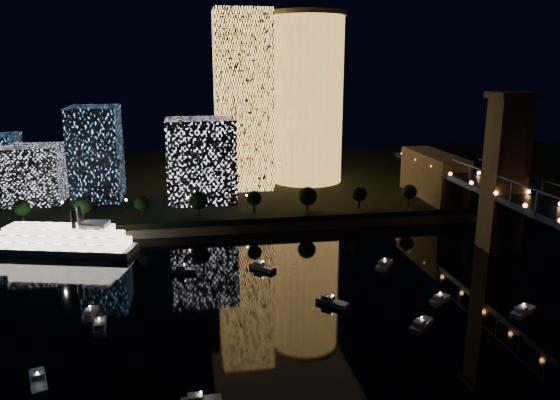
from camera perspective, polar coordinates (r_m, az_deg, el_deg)
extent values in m
plane|color=black|center=(123.91, 7.20, -14.23)|extent=(520.00, 520.00, 0.00)
cube|color=black|center=(271.90, -2.46, 2.28)|extent=(420.00, 160.00, 5.00)
cube|color=#6B5E4C|center=(197.36, 0.40, -2.64)|extent=(420.00, 6.00, 3.00)
cylinder|color=#FFB551|center=(250.45, 2.86, 10.29)|extent=(32.00, 32.00, 73.19)
cylinder|color=#6B5E4C|center=(250.68, 2.97, 18.89)|extent=(34.00, 34.00, 2.00)
cube|color=#FFB551|center=(238.81, -3.91, 10.31)|extent=(23.60, 23.60, 75.08)
cube|color=white|center=(217.99, -8.25, 4.17)|extent=(26.37, 22.31, 32.45)
cube|color=#5DA7FF|center=(230.21, -18.63, 4.67)|extent=(18.49, 24.04, 36.98)
cube|color=white|center=(234.60, -24.42, 2.48)|extent=(22.29, 20.26, 22.29)
cube|color=#6B5E4C|center=(185.72, 22.43, 2.35)|extent=(11.00, 9.00, 48.00)
cube|color=#6B5E4C|center=(182.68, 23.18, 10.04)|extent=(13.00, 11.00, 2.00)
cube|color=#6B5E4C|center=(231.12, 15.69, 1.90)|extent=(12.00, 40.00, 23.00)
cube|color=#18294E|center=(172.06, 23.35, 0.53)|extent=(0.50, 0.50, 7.00)
cube|color=#18294E|center=(192.09, 19.54, 2.21)|extent=(0.50, 0.50, 7.00)
sphere|color=orange|center=(179.56, 21.64, 0.67)|extent=(1.20, 1.20, 1.20)
sphere|color=orange|center=(218.34, 15.62, 3.42)|extent=(1.20, 1.20, 1.20)
cube|color=silver|center=(187.01, -21.88, -4.78)|extent=(48.18, 22.38, 2.35)
cube|color=white|center=(186.32, -21.94, -4.12)|extent=(44.14, 20.43, 2.15)
cube|color=white|center=(185.69, -22.00, -3.49)|extent=(40.11, 18.49, 2.15)
cube|color=white|center=(185.09, -22.07, -2.86)|extent=(34.18, 16.05, 2.15)
cube|color=silver|center=(179.55, -18.78, -2.45)|extent=(9.07, 7.67, 1.76)
cylinder|color=black|center=(179.73, -20.80, -1.90)|extent=(1.37, 1.37, 5.87)
cylinder|color=black|center=(183.11, -20.27, -1.56)|extent=(1.37, 1.37, 5.87)
cube|color=silver|center=(145.29, 16.35, -10.00)|extent=(6.87, 5.78, 1.20)
cube|color=silver|center=(144.01, 16.18, -9.73)|extent=(2.99, 2.85, 1.00)
sphere|color=white|center=(144.50, 16.40, -9.28)|extent=(0.36, 0.36, 0.36)
cube|color=silver|center=(140.08, -19.21, -11.18)|extent=(2.99, 7.18, 1.20)
cube|color=silver|center=(138.72, -19.36, -10.95)|extent=(2.07, 2.63, 1.00)
sphere|color=white|center=(139.26, -19.28, -10.43)|extent=(0.36, 0.36, 0.36)
cube|color=silver|center=(160.33, -9.96, -7.28)|extent=(7.26, 3.40, 1.20)
cube|color=silver|center=(160.12, -10.35, -6.91)|extent=(2.72, 2.21, 1.00)
sphere|color=white|center=(159.62, -9.99, -6.61)|extent=(0.36, 0.36, 0.36)
cube|color=silver|center=(164.92, 10.84, -6.70)|extent=(7.51, 8.35, 1.20)
cube|color=silver|center=(163.39, 10.71, -6.48)|extent=(3.61, 3.72, 1.00)
sphere|color=white|center=(164.22, 10.87, -6.05)|extent=(0.36, 0.36, 0.36)
cube|color=silver|center=(138.84, 5.49, -10.63)|extent=(7.64, 7.79, 1.20)
cube|color=silver|center=(138.96, 5.06, -10.10)|extent=(3.55, 3.57, 1.00)
sphere|color=white|center=(138.01, 5.51, -9.88)|extent=(0.36, 0.36, 0.36)
cube|color=silver|center=(160.26, -1.83, -7.07)|extent=(7.55, 7.61, 1.20)
cube|color=silver|center=(160.57, -2.18, -6.61)|extent=(3.50, 3.51, 1.00)
sphere|color=white|center=(159.55, -1.83, -6.40)|extent=(0.36, 0.36, 0.36)
cube|color=silver|center=(133.34, -18.32, -12.44)|extent=(3.40, 8.38, 1.20)
cube|color=silver|center=(131.77, -18.38, -12.24)|extent=(2.39, 3.05, 1.00)
sphere|color=white|center=(132.48, -18.39, -11.66)|extent=(0.36, 0.36, 0.36)
cube|color=silver|center=(145.81, 24.02, -10.62)|extent=(8.62, 6.85, 1.20)
cube|color=silver|center=(144.29, 23.86, -10.38)|extent=(3.69, 3.46, 1.00)
sphere|color=white|center=(145.02, 24.10, -9.90)|extent=(0.36, 0.36, 0.36)
cube|color=silver|center=(102.88, -8.89, -19.70)|extent=(2.54, 1.91, 1.00)
sphere|color=white|center=(102.41, -8.27, -19.25)|extent=(0.36, 0.36, 0.36)
cube|color=silver|center=(116.76, -23.92, -17.03)|extent=(5.35, 9.20, 1.20)
cube|color=silver|center=(117.36, -24.03, -16.25)|extent=(3.11, 3.62, 1.00)
sphere|color=white|center=(115.78, -24.02, -16.18)|extent=(0.36, 0.36, 0.36)
cube|color=silver|center=(131.48, 14.53, -12.54)|extent=(7.88, 7.57, 1.20)
cube|color=silver|center=(129.96, 14.34, -12.32)|extent=(3.59, 3.55, 1.00)
sphere|color=white|center=(130.61, 14.59, -11.76)|extent=(0.36, 0.36, 0.36)
cylinder|color=black|center=(206.90, -25.30, -1.66)|extent=(0.70, 0.70, 4.00)
sphere|color=black|center=(206.05, -25.40, -0.73)|extent=(5.68, 5.68, 5.68)
cylinder|color=black|center=(202.29, -19.85, -1.47)|extent=(0.70, 0.70, 4.00)
sphere|color=black|center=(201.42, -19.93, -0.51)|extent=(6.08, 6.08, 6.08)
cylinder|color=black|center=(199.58, -14.20, -1.25)|extent=(0.70, 0.70, 4.00)
sphere|color=black|center=(198.70, -14.26, -0.28)|extent=(5.44, 5.44, 5.44)
cylinder|color=black|center=(198.86, -8.45, -1.02)|extent=(0.70, 0.70, 4.00)
sphere|color=black|center=(197.98, -8.49, -0.04)|extent=(6.64, 6.64, 6.64)
cylinder|color=black|center=(200.15, -2.72, -0.78)|extent=(0.70, 0.70, 4.00)
sphere|color=black|center=(199.27, -2.73, 0.19)|extent=(5.52, 5.52, 5.52)
cylinder|color=black|center=(203.41, 2.88, -0.53)|extent=(0.70, 0.70, 4.00)
sphere|color=black|center=(202.54, 2.89, 0.42)|extent=(6.89, 6.89, 6.89)
cylinder|color=black|center=(208.54, 8.26, -0.29)|extent=(0.70, 0.70, 4.00)
sphere|color=black|center=(207.69, 8.29, 0.64)|extent=(5.79, 5.79, 5.79)
cylinder|color=black|center=(215.41, 13.33, -0.07)|extent=(0.70, 0.70, 4.00)
sphere|color=black|center=(214.59, 13.38, 0.84)|extent=(5.56, 5.56, 5.56)
cylinder|color=black|center=(209.44, -21.73, -0.98)|extent=(0.24, 0.24, 5.00)
sphere|color=#FFCC7F|center=(208.77, -21.80, -0.23)|extent=(0.70, 0.70, 0.70)
cylinder|color=black|center=(205.82, -15.75, -0.74)|extent=(0.24, 0.24, 5.00)
sphere|color=#FFCC7F|center=(205.14, -15.80, 0.01)|extent=(0.70, 0.70, 0.70)
cylinder|color=black|center=(204.52, -9.61, -0.49)|extent=(0.24, 0.24, 5.00)
sphere|color=#FFCC7F|center=(203.83, -9.65, 0.27)|extent=(0.70, 0.70, 0.70)
cylinder|color=black|center=(205.57, -3.48, -0.24)|extent=(0.24, 0.24, 5.00)
sphere|color=#FFCC7F|center=(204.89, -3.49, 0.52)|extent=(0.70, 0.70, 0.70)
cylinder|color=black|center=(208.95, 2.53, 0.01)|extent=(0.24, 0.24, 5.00)
sphere|color=#FFCC7F|center=(208.28, 2.54, 0.76)|extent=(0.70, 0.70, 0.70)
cylinder|color=black|center=(214.55, 8.29, 0.25)|extent=(0.24, 0.24, 5.00)
sphere|color=#FFCC7F|center=(213.90, 8.31, 0.98)|extent=(0.70, 0.70, 0.70)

